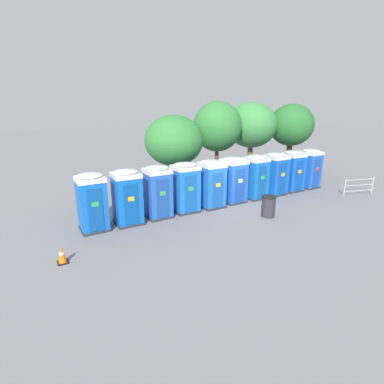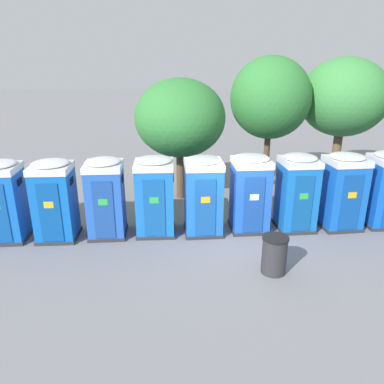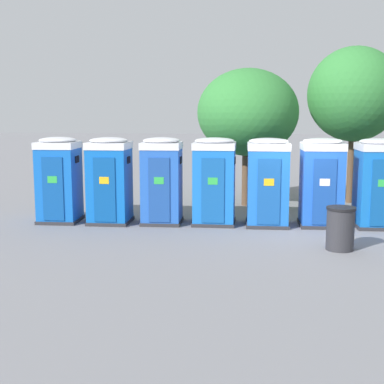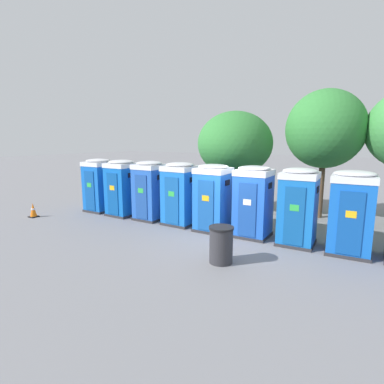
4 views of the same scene
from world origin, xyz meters
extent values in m
plane|color=slate|center=(0.00, 0.00, 0.00)|extent=(120.00, 120.00, 0.00)
cube|color=#2D2D33|center=(-6.95, 0.44, 0.05)|extent=(1.17, 1.20, 0.10)
cube|color=blue|center=(-6.95, 0.44, 1.15)|extent=(1.12, 1.15, 2.10)
cube|color=black|center=(-6.38, 0.44, 1.89)|extent=(0.03, 0.36, 0.20)
cube|color=#2D2D33|center=(-5.40, 0.40, 0.05)|extent=(1.23, 1.22, 0.10)
cube|color=blue|center=(-5.40, 0.40, 1.15)|extent=(1.17, 1.16, 2.10)
cube|color=#0C4896|center=(-5.42, -0.19, 1.07)|extent=(0.63, 0.04, 1.85)
cube|color=yellow|center=(-5.42, -0.20, 1.35)|extent=(0.28, 0.01, 0.20)
cube|color=black|center=(-4.82, 0.39, 1.89)|extent=(0.03, 0.36, 0.20)
cube|color=silver|center=(-5.40, 0.40, 2.30)|extent=(1.20, 1.20, 0.20)
ellipsoid|color=silver|center=(-5.40, 0.40, 2.45)|extent=(1.15, 1.14, 0.18)
cube|color=#2D2D33|center=(-3.86, 0.49, 0.05)|extent=(1.17, 1.20, 0.10)
cube|color=blue|center=(-3.86, 0.49, 1.15)|extent=(1.11, 1.14, 2.10)
cube|color=#1B4595|center=(-3.86, -0.10, 1.07)|extent=(0.61, 0.03, 1.85)
cube|color=green|center=(-3.86, -0.12, 1.35)|extent=(0.28, 0.01, 0.20)
cube|color=black|center=(-3.30, 0.49, 1.89)|extent=(0.03, 0.36, 0.20)
cube|color=silver|center=(-3.86, 0.49, 2.30)|extent=(1.14, 1.18, 0.20)
ellipsoid|color=silver|center=(-3.86, 0.49, 2.45)|extent=(1.09, 1.12, 0.18)
cube|color=#2D2D33|center=(-2.32, 0.52, 0.05)|extent=(1.27, 1.23, 0.10)
cube|color=blue|center=(-2.32, 0.52, 1.15)|extent=(1.21, 1.17, 2.10)
cube|color=#1351A1|center=(-2.33, -0.07, 1.07)|extent=(0.65, 0.05, 1.85)
cube|color=green|center=(-2.33, -0.08, 1.35)|extent=(0.28, 0.02, 0.20)
cube|color=black|center=(-1.72, 0.50, 1.89)|extent=(0.03, 0.36, 0.20)
cube|color=silver|center=(-2.32, 0.52, 2.30)|extent=(1.24, 1.21, 0.20)
ellipsoid|color=silver|center=(-2.32, 0.52, 2.45)|extent=(1.18, 1.15, 0.18)
cube|color=#2D2D33|center=(-0.77, 0.43, 0.05)|extent=(1.21, 1.20, 0.10)
cube|color=blue|center=(-0.77, 0.43, 1.15)|extent=(1.15, 1.15, 2.10)
cube|color=#1650A2|center=(-0.77, -0.16, 1.07)|extent=(0.63, 0.03, 1.85)
cube|color=yellow|center=(-0.77, -0.17, 1.35)|extent=(0.28, 0.01, 0.20)
cube|color=black|center=(-0.19, 0.43, 1.89)|extent=(0.03, 0.36, 0.20)
cube|color=silver|center=(-0.77, 0.43, 2.30)|extent=(1.19, 1.18, 0.20)
ellipsoid|color=silver|center=(-0.77, 0.43, 2.45)|extent=(1.13, 1.12, 0.18)
cube|color=#2D2D33|center=(0.77, 0.54, 0.05)|extent=(1.21, 1.20, 0.10)
cube|color=blue|center=(0.77, 0.54, 1.15)|extent=(1.15, 1.15, 2.10)
cube|color=#18459D|center=(0.77, -0.05, 1.07)|extent=(0.63, 0.03, 1.85)
cube|color=white|center=(0.77, -0.06, 1.35)|extent=(0.28, 0.01, 0.20)
cube|color=black|center=(1.35, 0.54, 1.89)|extent=(0.03, 0.36, 0.20)
cube|color=silver|center=(0.77, 0.54, 2.30)|extent=(1.19, 1.18, 0.20)
ellipsoid|color=silver|center=(0.77, 0.54, 2.45)|extent=(1.13, 1.12, 0.18)
cube|color=#2D2D33|center=(2.31, 0.49, 0.05)|extent=(1.19, 1.22, 0.10)
cube|color=blue|center=(2.31, 0.49, 1.15)|extent=(1.13, 1.16, 2.10)
cube|color=#104E97|center=(2.32, -0.10, 1.07)|extent=(0.61, 0.04, 1.85)
cube|color=green|center=(2.32, -0.11, 1.35)|extent=(0.28, 0.01, 0.20)
cube|color=black|center=(2.88, 0.50, 1.89)|extent=(0.03, 0.36, 0.20)
cube|color=silver|center=(2.31, 0.49, 2.30)|extent=(1.16, 1.20, 0.20)
ellipsoid|color=silver|center=(2.31, 0.49, 2.45)|extent=(1.11, 1.14, 0.18)
cube|color=#2D2D33|center=(3.85, 0.47, 0.05)|extent=(1.29, 1.25, 0.10)
cube|color=blue|center=(3.85, 0.47, 1.15)|extent=(1.23, 1.19, 2.10)
cube|color=#0F469A|center=(3.88, -0.12, 1.07)|extent=(0.65, 0.06, 1.85)
cube|color=yellow|center=(3.88, -0.14, 1.35)|extent=(0.28, 0.02, 0.20)
cube|color=black|center=(4.45, 0.49, 1.89)|extent=(0.04, 0.36, 0.20)
cube|color=silver|center=(3.85, 0.47, 2.30)|extent=(1.26, 1.23, 0.20)
ellipsoid|color=silver|center=(3.85, 0.47, 2.45)|extent=(1.20, 1.17, 0.18)
cube|color=#2D2D33|center=(5.40, 0.52, 0.05)|extent=(1.23, 1.22, 0.10)
cylinder|color=brown|center=(5.66, 4.92, 1.47)|extent=(0.38, 0.38, 2.95)
ellipsoid|color=#3D8C42|center=(5.66, 4.92, 3.85)|extent=(3.67, 3.67, 3.27)
cylinder|color=brown|center=(2.41, 4.61, 1.48)|extent=(0.26, 0.26, 2.96)
ellipsoid|color=#337F38|center=(2.41, 4.61, 3.88)|extent=(3.27, 3.27, 3.32)
cylinder|color=brown|center=(-1.33, 3.70, 1.21)|extent=(0.34, 0.34, 2.42)
ellipsoid|color=#337F38|center=(-1.33, 3.70, 3.25)|extent=(3.48, 3.48, 2.99)
cylinder|color=#2D2D33|center=(0.83, -2.19, 0.49)|extent=(0.66, 0.66, 0.98)
cylinder|color=black|center=(0.83, -2.19, 1.01)|extent=(0.70, 0.70, 0.06)
camera|label=1|loc=(-9.34, -12.29, 5.33)|focal=28.00mm
camera|label=2|loc=(-2.05, -10.71, 5.42)|focal=35.00mm
camera|label=3|loc=(-1.61, -14.94, 3.34)|focal=50.00mm
camera|label=4|loc=(4.27, -9.47, 3.42)|focal=28.00mm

